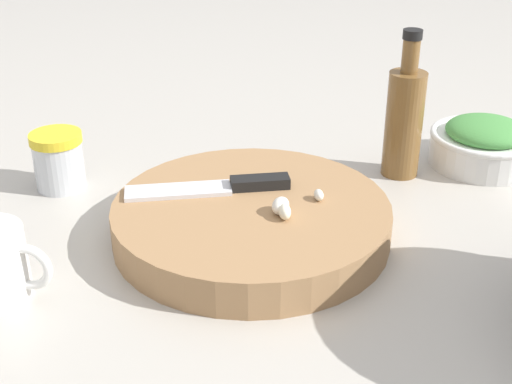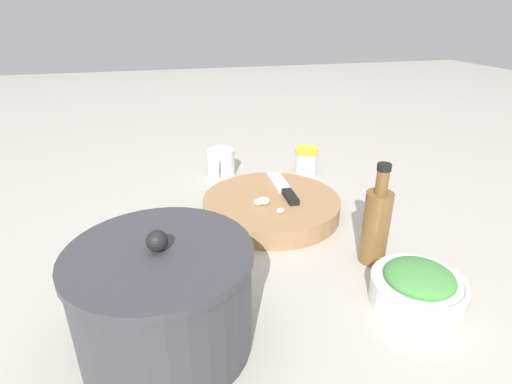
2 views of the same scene
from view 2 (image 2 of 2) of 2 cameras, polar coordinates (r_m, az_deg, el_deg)
ground_plane at (r=0.90m, az=0.51°, el=-3.95°), size 5.00×5.00×0.00m
cutting_board at (r=0.91m, az=2.20°, el=-2.04°), size 0.31×0.31×0.04m
chef_knife at (r=0.94m, az=4.07°, el=0.46°), size 0.19×0.04×0.01m
garlic_cloves at (r=0.86m, az=1.23°, el=-1.52°), size 0.07×0.06×0.02m
herb_bowl at (r=0.70m, az=22.09°, el=-12.36°), size 0.15×0.15×0.06m
spice_jar at (r=1.14m, az=7.18°, el=4.46°), size 0.07×0.07×0.07m
coffee_mug at (r=1.13m, az=-5.01°, el=4.25°), size 0.10×0.08×0.07m
oil_bottle at (r=0.75m, az=16.78°, el=-4.44°), size 0.05×0.05×0.19m
stock_pot at (r=0.57m, az=-13.01°, el=-14.57°), size 0.24×0.24×0.18m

